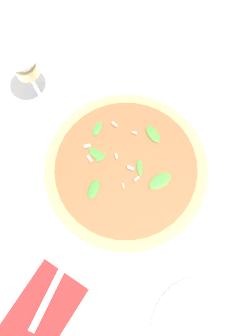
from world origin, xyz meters
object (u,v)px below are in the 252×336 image
(pizza_arugula_main, at_px, (126,170))
(fork, at_px, (38,317))
(side_plate_white, at_px, (205,333))
(wine_glass, at_px, (24,65))

(pizza_arugula_main, bearing_deg, fork, -12.19)
(pizza_arugula_main, height_order, fork, pizza_arugula_main)
(pizza_arugula_main, relative_size, fork, 1.68)
(side_plate_white, bearing_deg, wine_glass, -127.40)
(wine_glass, relative_size, side_plate_white, 0.85)
(pizza_arugula_main, height_order, wine_glass, wine_glass)
(pizza_arugula_main, relative_size, side_plate_white, 1.80)
(wine_glass, distance_m, fork, 0.45)
(wine_glass, relative_size, fork, 0.79)
(wine_glass, xyz_separation_m, side_plate_white, (0.34, 0.45, -0.11))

